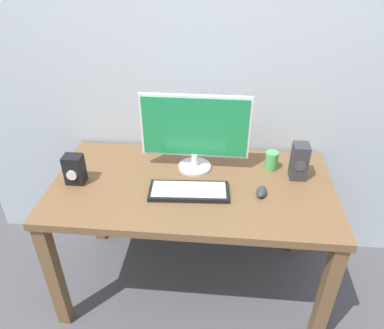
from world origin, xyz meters
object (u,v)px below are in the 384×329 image
Objects in this scene: desk at (192,199)px; keyboard_primary at (189,191)px; mouse at (261,192)px; coffee_mug at (271,161)px; monitor at (194,130)px; speaker_right at (299,161)px; audio_controller at (74,169)px.

desk is 0.14m from keyboard_primary.
mouse is 0.85× the size of coffee_mug.
monitor reaches higher than speaker_right.
speaker_right is at bearing 11.86° from desk.
audio_controller is (-0.60, 0.04, 0.07)m from keyboard_primary.
desk is 0.60m from speaker_right.
keyboard_primary is at bearing -148.25° from coffee_mug.
monitor is (-0.00, 0.16, 0.33)m from desk.
monitor is at bearing 175.34° from speaker_right.
audio_controller is (-0.60, -0.20, -0.15)m from monitor.
keyboard_primary is at bearing -91.36° from monitor.
desk is 7.46× the size of speaker_right.
coffee_mug is (0.43, 0.27, 0.04)m from keyboard_primary.
monitor reaches higher than audio_controller.
speaker_right is at bearing -4.66° from monitor.
monitor is 0.65m from audio_controller.
speaker_right is (0.20, 0.18, 0.08)m from mouse.
speaker_right is 1.88× the size of coffee_mug.
speaker_right is 0.16m from coffee_mug.
mouse is 0.96m from audio_controller.
monitor is 3.65× the size of audio_controller.
mouse is 0.26m from coffee_mug.
desk is at bearing -88.75° from monitor.
monitor is 2.93× the size of speaker_right.
speaker_right is (0.56, -0.05, -0.13)m from monitor.
keyboard_primary is (-0.01, -0.24, -0.22)m from monitor.
keyboard_primary is at bearing -3.99° from audio_controller.
keyboard_primary is 0.51m from coffee_mug.
coffee_mug reaches higher than keyboard_primary.
monitor is at bearing 91.25° from desk.
audio_controller is at bearing -161.62° from monitor.
desk is at bearing 3.68° from audio_controller.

